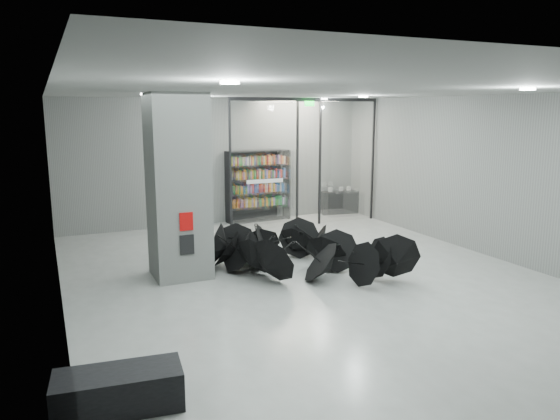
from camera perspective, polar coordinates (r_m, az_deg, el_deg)
name	(u,v)px	position (r m, az deg, el deg)	size (l,w,h in m)	color
room	(325,151)	(10.58, 4.86, 6.43)	(14.00, 14.02, 4.01)	gray
column	(178,187)	(11.64, -10.96, 2.49)	(1.20, 1.20, 4.00)	slate
fire_cabinet	(186,221)	(11.16, -10.10, -1.23)	(0.28, 0.04, 0.38)	#A50A07
info_panel	(187,245)	(11.27, -10.02, -3.72)	(0.30, 0.03, 0.42)	black
exit_sign	(309,104)	(16.35, 3.21, 11.41)	(0.30, 0.06, 0.15)	#0CE533
glass_partition	(306,157)	(16.59, 2.80, 5.75)	(5.06, 0.08, 4.00)	silver
bench	(119,390)	(7.14, -17.04, -18.15)	(1.54, 0.66, 0.49)	black
bookshelf	(258,186)	(17.38, -2.38, 2.62)	(2.12, 0.42, 2.33)	black
shop_counter	(339,202)	(18.89, 6.36, 0.86)	(1.33, 0.53, 0.80)	black
umbrella_cluster	(289,257)	(12.10, 1.03, -5.14)	(4.44, 4.22, 1.30)	black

